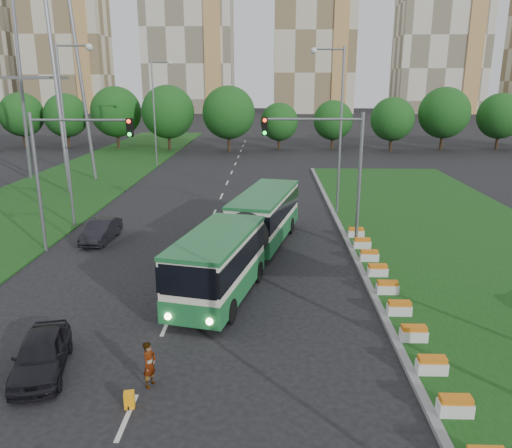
{
  "coord_description": "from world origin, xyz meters",
  "views": [
    {
      "loc": [
        1.19,
        -18.57,
        9.59
      ],
      "look_at": [
        0.52,
        5.99,
        2.6
      ],
      "focal_mm": 35.0,
      "sensor_mm": 36.0,
      "label": 1
    }
  ],
  "objects_px": {
    "traffic_mast_left": "(64,161)",
    "pedestrian": "(149,364)",
    "car_left_near": "(41,354)",
    "car_left_far": "(101,231)",
    "traffic_mast_median": "(332,159)",
    "shopping_trolley": "(129,400)",
    "articulated_bus": "(244,234)"
  },
  "relations": [
    {
      "from": "traffic_mast_left",
      "to": "pedestrian",
      "type": "bearing_deg",
      "value": -60.0
    },
    {
      "from": "car_left_near",
      "to": "car_left_far",
      "type": "height_order",
      "value": "car_left_near"
    },
    {
      "from": "traffic_mast_median",
      "to": "car_left_far",
      "type": "height_order",
      "value": "traffic_mast_median"
    },
    {
      "from": "traffic_mast_median",
      "to": "shopping_trolley",
      "type": "distance_m",
      "value": 18.11
    },
    {
      "from": "traffic_mast_median",
      "to": "shopping_trolley",
      "type": "height_order",
      "value": "traffic_mast_median"
    },
    {
      "from": "articulated_bus",
      "to": "pedestrian",
      "type": "bearing_deg",
      "value": -89.11
    },
    {
      "from": "traffic_mast_median",
      "to": "car_left_far",
      "type": "distance_m",
      "value": 14.89
    },
    {
      "from": "traffic_mast_median",
      "to": "pedestrian",
      "type": "bearing_deg",
      "value": -117.36
    },
    {
      "from": "traffic_mast_left",
      "to": "car_left_near",
      "type": "distance_m",
      "value": 14.04
    },
    {
      "from": "pedestrian",
      "to": "car_left_far",
      "type": "bearing_deg",
      "value": 42.85
    },
    {
      "from": "traffic_mast_median",
      "to": "car_left_near",
      "type": "distance_m",
      "value": 18.35
    },
    {
      "from": "traffic_mast_left",
      "to": "car_left_near",
      "type": "height_order",
      "value": "traffic_mast_left"
    },
    {
      "from": "car_left_near",
      "to": "shopping_trolley",
      "type": "bearing_deg",
      "value": -41.57
    },
    {
      "from": "traffic_mast_left",
      "to": "pedestrian",
      "type": "distance_m",
      "value": 16.1
    },
    {
      "from": "traffic_mast_left",
      "to": "shopping_trolley",
      "type": "relative_size",
      "value": 15.15
    },
    {
      "from": "traffic_mast_left",
      "to": "articulated_bus",
      "type": "bearing_deg",
      "value": -10.45
    },
    {
      "from": "traffic_mast_median",
      "to": "pedestrian",
      "type": "relative_size",
      "value": 5.09
    },
    {
      "from": "articulated_bus",
      "to": "car_left_far",
      "type": "height_order",
      "value": "articulated_bus"
    },
    {
      "from": "pedestrian",
      "to": "shopping_trolley",
      "type": "relative_size",
      "value": 2.97
    },
    {
      "from": "articulated_bus",
      "to": "pedestrian",
      "type": "xyz_separation_m",
      "value": [
        -2.49,
        -11.49,
        -0.9
      ]
    },
    {
      "from": "articulated_bus",
      "to": "car_left_near",
      "type": "height_order",
      "value": "articulated_bus"
    },
    {
      "from": "traffic_mast_median",
      "to": "articulated_bus",
      "type": "xyz_separation_m",
      "value": [
        -4.95,
        -2.88,
        -3.66
      ]
    },
    {
      "from": "traffic_mast_left",
      "to": "shopping_trolley",
      "type": "xyz_separation_m",
      "value": [
        7.34,
        -14.53,
        -5.09
      ]
    },
    {
      "from": "traffic_mast_median",
      "to": "articulated_bus",
      "type": "height_order",
      "value": "traffic_mast_median"
    },
    {
      "from": "car_left_far",
      "to": "shopping_trolley",
      "type": "xyz_separation_m",
      "value": [
        6.28,
        -16.52,
        -0.41
      ]
    },
    {
      "from": "car_left_near",
      "to": "car_left_far",
      "type": "relative_size",
      "value": 0.99
    },
    {
      "from": "car_left_far",
      "to": "car_left_near",
      "type": "bearing_deg",
      "value": -76.92
    },
    {
      "from": "car_left_near",
      "to": "pedestrian",
      "type": "bearing_deg",
      "value": -23.91
    },
    {
      "from": "traffic_mast_left",
      "to": "car_left_far",
      "type": "height_order",
      "value": "traffic_mast_left"
    },
    {
      "from": "car_left_near",
      "to": "shopping_trolley",
      "type": "distance_m",
      "value": 3.99
    },
    {
      "from": "traffic_mast_left",
      "to": "shopping_trolley",
      "type": "height_order",
      "value": "traffic_mast_left"
    },
    {
      "from": "traffic_mast_left",
      "to": "pedestrian",
      "type": "relative_size",
      "value": 5.09
    }
  ]
}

